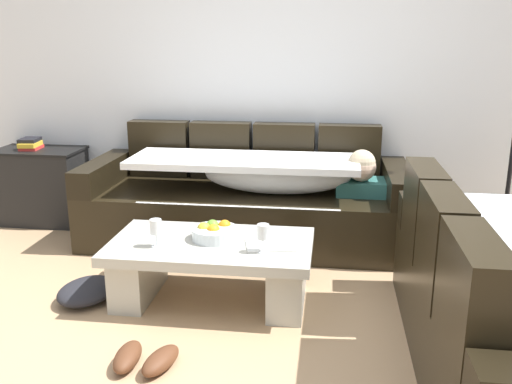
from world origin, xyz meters
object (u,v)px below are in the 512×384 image
book_stack_on_cabinet (30,144)px  crumpled_garment (87,291)px  couch_along_wall (251,200)px  open_magazine (270,245)px  wine_glass_near_right (263,233)px  side_cabinet (42,186)px  pair_of_shoes (144,359)px  fruit_bowl (215,232)px  wine_glass_near_left (156,228)px  coffee_table (211,264)px

book_stack_on_cabinet → crumpled_garment: bearing=-52.5°
couch_along_wall → open_magazine: bearing=-76.1°
wine_glass_near_right → book_stack_on_cabinet: size_ratio=0.71×
side_cabinet → pair_of_shoes: bearing=-52.2°
fruit_bowl → pair_of_shoes: (-0.19, -0.81, -0.38)m
book_stack_on_cabinet → side_cabinet: bearing=2.9°
wine_glass_near_left → book_stack_on_cabinet: 2.09m
fruit_bowl → wine_glass_near_left: wine_glass_near_left is taller
fruit_bowl → wine_glass_near_left: bearing=-149.6°
open_magazine → side_cabinet: bearing=135.8°
couch_along_wall → wine_glass_near_left: bearing=-107.8°
side_cabinet → book_stack_on_cabinet: (-0.06, -0.00, 0.36)m
coffee_table → wine_glass_near_right: (0.33, -0.13, 0.26)m
pair_of_shoes → book_stack_on_cabinet: bearing=128.9°
open_magazine → book_stack_on_cabinet: 2.57m
couch_along_wall → pair_of_shoes: size_ratio=7.42×
crumpled_garment → open_magazine: bearing=4.1°
book_stack_on_cabinet → coffee_table: bearing=-35.3°
wine_glass_near_right → couch_along_wall: bearing=101.3°
couch_along_wall → pair_of_shoes: (-0.27, -1.82, -0.28)m
open_magazine → book_stack_on_cabinet: size_ratio=1.19×
wine_glass_near_right → crumpled_garment: 1.17m
fruit_bowl → couch_along_wall: bearing=85.7°
pair_of_shoes → crumpled_garment: bearing=131.7°
fruit_bowl → wine_glass_near_left: size_ratio=1.69×
coffee_table → crumpled_garment: bearing=-172.2°
couch_along_wall → book_stack_on_cabinet: couch_along_wall is taller
pair_of_shoes → crumpled_garment: 0.87m
crumpled_garment → wine_glass_near_right: bearing=-1.4°
coffee_table → wine_glass_near_right: wine_glass_near_right is taller
pair_of_shoes → wine_glass_near_right: bearing=50.9°
pair_of_shoes → open_magazine: bearing=53.7°
wine_glass_near_left → pair_of_shoes: 0.78m
fruit_bowl → wine_glass_near_right: 0.37m
coffee_table → open_magazine: 0.39m
book_stack_on_cabinet → wine_glass_near_left: bearing=-42.7°
side_cabinet → crumpled_garment: bearing=-54.1°
couch_along_wall → side_cabinet: (-1.85, 0.22, -0.01)m
pair_of_shoes → coffee_table: bearing=76.8°
side_cabinet → book_stack_on_cabinet: bearing=-177.1°
fruit_bowl → wine_glass_near_left: 0.36m
open_magazine → book_stack_on_cabinet: book_stack_on_cabinet is taller
couch_along_wall → fruit_bowl: bearing=-94.3°
side_cabinet → pair_of_shoes: side_cabinet is taller
open_magazine → crumpled_garment: size_ratio=0.70×
coffee_table → book_stack_on_cabinet: bearing=144.7°
side_cabinet → book_stack_on_cabinet: 0.37m
wine_glass_near_right → pair_of_shoes: (-0.50, -0.62, -0.45)m
coffee_table → open_magazine: bearing=-3.7°
book_stack_on_cabinet → pair_of_shoes: size_ratio=0.71×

